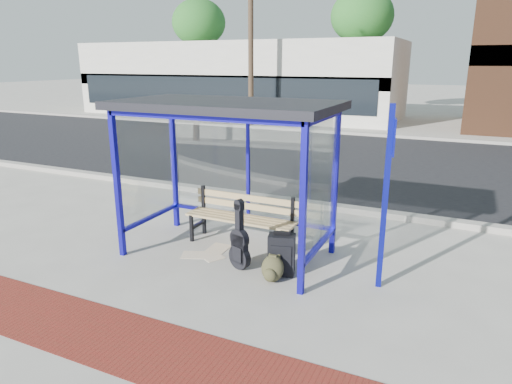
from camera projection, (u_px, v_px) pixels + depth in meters
The scene contains 19 objects.
ground at pixel (228, 253), 7.34m from camera, with size 120.00×120.00×0.00m, color #B2ADA0.
brick_paver_strip at pixel (117, 339), 5.07m from camera, with size 60.00×1.00×0.01m, color maroon.
curb_near at pixel (292, 202), 9.85m from camera, with size 60.00×0.25×0.12m, color gray.
street_asphalt at pixel (349, 160), 14.31m from camera, with size 60.00×10.00×0.00m, color black.
curb_far at pixel (379, 135), 18.74m from camera, with size 60.00×0.25×0.12m, color gray.
far_sidewalk at pixel (387, 130), 20.41m from camera, with size 60.00×4.00×0.01m, color #B2ADA0.
bus_shelter at pixel (228, 124), 6.83m from camera, with size 3.30×1.80×2.42m.
storefront_white at pixel (238, 79), 26.11m from camera, with size 18.00×6.04×4.00m.
tree_left at pixel (199, 23), 30.69m from camera, with size 3.60×3.60×7.03m.
tree_mid at pixel (362, 17), 26.23m from camera, with size 3.60×3.60×7.03m.
utility_pole_west at pixel (251, 35), 20.32m from camera, with size 1.60×0.24×8.00m.
bench at pixel (242, 215), 7.60m from camera, with size 1.89×0.47×0.89m.
guitar_bag at pixel (240, 245), 6.71m from camera, with size 0.38×0.22×1.01m.
suitcase at pixel (281, 255), 6.54m from camera, with size 0.43×0.34×0.66m.
backpack at pixel (272, 269), 6.36m from camera, with size 0.34×0.31×0.38m.
sign_post at pixel (387, 188), 5.89m from camera, with size 0.13×0.31×2.48m.
newspaper_a at pixel (219, 248), 7.53m from camera, with size 0.40×0.32×0.01m, color white.
newspaper_b at pixel (194, 255), 7.27m from camera, with size 0.38×0.30×0.01m, color white.
newspaper_c at pixel (212, 256), 7.23m from camera, with size 0.39×0.31×0.01m, color white.
Camera 1 is at (3.27, -5.96, 2.98)m, focal length 32.00 mm.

